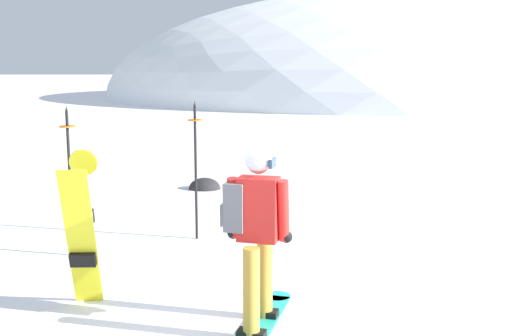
% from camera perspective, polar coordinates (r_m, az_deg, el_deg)
% --- Properties ---
extents(ground_plane, '(300.00, 300.00, 0.00)m').
position_cam_1_polar(ground_plane, '(5.92, 1.42, -14.43)').
color(ground_plane, white).
extents(ridge_peak_main, '(42.38, 38.15, 15.66)m').
position_cam_1_polar(ridge_peak_main, '(48.75, 11.90, 6.57)').
color(ridge_peak_main, white).
rests_on(ridge_peak_main, ground).
extents(snowboarder_main, '(0.73, 1.77, 1.71)m').
position_cam_1_polar(snowboarder_main, '(5.54, -0.09, -6.00)').
color(snowboarder_main, '#23B7A3').
rests_on(snowboarder_main, ground).
extents(spare_snowboard, '(0.28, 0.53, 1.59)m').
position_cam_1_polar(spare_snowboard, '(6.27, -15.96, -5.60)').
color(spare_snowboard, yellow).
rests_on(spare_snowboard, ground).
extents(piste_marker_near, '(0.20, 0.20, 1.92)m').
position_cam_1_polar(piste_marker_near, '(8.00, -16.99, -0.29)').
color(piste_marker_near, black).
rests_on(piste_marker_near, ground).
extents(piste_marker_far, '(0.20, 0.20, 1.93)m').
position_cam_1_polar(piste_marker_far, '(8.44, -5.65, 0.63)').
color(piste_marker_far, black).
rests_on(piste_marker_far, ground).
extents(rock_mid, '(0.62, 0.53, 0.44)m').
position_cam_1_polar(rock_mid, '(12.07, -4.81, -1.95)').
color(rock_mid, '#282628').
rests_on(rock_mid, ground).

